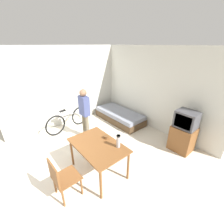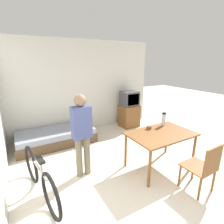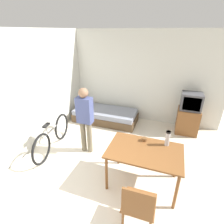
{
  "view_description": "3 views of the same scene",
  "coord_description": "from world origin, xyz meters",
  "px_view_note": "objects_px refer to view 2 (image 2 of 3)",
  "views": [
    {
      "loc": [
        2.96,
        -0.44,
        2.73
      ],
      "look_at": [
        -0.06,
        2.11,
        0.93
      ],
      "focal_mm": 24.0,
      "sensor_mm": 36.0,
      "label": 1
    },
    {
      "loc": [
        -1.66,
        -1.24,
        2.13
      ],
      "look_at": [
        0.09,
        1.82,
        1.08
      ],
      "focal_mm": 28.0,
      "sensor_mm": 36.0,
      "label": 2
    },
    {
      "loc": [
        1.03,
        -1.49,
        2.65
      ],
      "look_at": [
        -0.18,
        1.92,
        0.95
      ],
      "focal_mm": 28.0,
      "sensor_mm": 36.0,
      "label": 3
    }
  ],
  "objects_px": {
    "dining_table": "(161,137)",
    "person_standing": "(82,131)",
    "bicycle": "(40,178)",
    "thermos_flask": "(164,119)",
    "wooden_chair": "(204,166)",
    "tv": "(129,110)",
    "daybed": "(56,137)",
    "mate_bowl": "(149,127)"
  },
  "relations": [
    {
      "from": "dining_table",
      "to": "person_standing",
      "type": "bearing_deg",
      "value": 159.57
    },
    {
      "from": "bicycle",
      "to": "thermos_flask",
      "type": "bearing_deg",
      "value": -0.99
    },
    {
      "from": "wooden_chair",
      "to": "person_standing",
      "type": "bearing_deg",
      "value": 136.84
    },
    {
      "from": "tv",
      "to": "wooden_chair",
      "type": "bearing_deg",
      "value": -103.25
    },
    {
      "from": "daybed",
      "to": "dining_table",
      "type": "relative_size",
      "value": 1.53
    },
    {
      "from": "bicycle",
      "to": "person_standing",
      "type": "distance_m",
      "value": 1.0
    },
    {
      "from": "wooden_chair",
      "to": "thermos_flask",
      "type": "height_order",
      "value": "thermos_flask"
    },
    {
      "from": "dining_table",
      "to": "tv",
      "type": "bearing_deg",
      "value": 69.78
    },
    {
      "from": "tv",
      "to": "thermos_flask",
      "type": "height_order",
      "value": "tv"
    },
    {
      "from": "tv",
      "to": "thermos_flask",
      "type": "relative_size",
      "value": 4.07
    },
    {
      "from": "tv",
      "to": "dining_table",
      "type": "distance_m",
      "value": 2.39
    },
    {
      "from": "daybed",
      "to": "thermos_flask",
      "type": "relative_size",
      "value": 6.84
    },
    {
      "from": "tv",
      "to": "person_standing",
      "type": "relative_size",
      "value": 0.74
    },
    {
      "from": "mate_bowl",
      "to": "dining_table",
      "type": "bearing_deg",
      "value": -76.8
    },
    {
      "from": "bicycle",
      "to": "person_standing",
      "type": "relative_size",
      "value": 1.05
    },
    {
      "from": "daybed",
      "to": "mate_bowl",
      "type": "bearing_deg",
      "value": -50.42
    },
    {
      "from": "bicycle",
      "to": "person_standing",
      "type": "bearing_deg",
      "value": 14.43
    },
    {
      "from": "dining_table",
      "to": "person_standing",
      "type": "relative_size",
      "value": 0.82
    },
    {
      "from": "dining_table",
      "to": "thermos_flask",
      "type": "height_order",
      "value": "thermos_flask"
    },
    {
      "from": "wooden_chair",
      "to": "person_standing",
      "type": "relative_size",
      "value": 0.57
    },
    {
      "from": "dining_table",
      "to": "wooden_chair",
      "type": "relative_size",
      "value": 1.44
    },
    {
      "from": "dining_table",
      "to": "thermos_flask",
      "type": "distance_m",
      "value": 0.51
    },
    {
      "from": "wooden_chair",
      "to": "bicycle",
      "type": "relative_size",
      "value": 0.54
    },
    {
      "from": "person_standing",
      "to": "daybed",
      "type": "bearing_deg",
      "value": 95.44
    },
    {
      "from": "tv",
      "to": "dining_table",
      "type": "xyz_separation_m",
      "value": [
        -0.82,
        -2.24,
        0.12
      ]
    },
    {
      "from": "bicycle",
      "to": "daybed",
      "type": "bearing_deg",
      "value": 70.06
    },
    {
      "from": "thermos_flask",
      "to": "mate_bowl",
      "type": "distance_m",
      "value": 0.43
    },
    {
      "from": "daybed",
      "to": "bicycle",
      "type": "xyz_separation_m",
      "value": [
        -0.65,
        -1.79,
        0.16
      ]
    },
    {
      "from": "bicycle",
      "to": "thermos_flask",
      "type": "height_order",
      "value": "thermos_flask"
    },
    {
      "from": "thermos_flask",
      "to": "mate_bowl",
      "type": "xyz_separation_m",
      "value": [
        -0.41,
        -0.0,
        -0.12
      ]
    },
    {
      "from": "daybed",
      "to": "wooden_chair",
      "type": "xyz_separation_m",
      "value": [
        1.67,
        -3.01,
        0.31
      ]
    },
    {
      "from": "dining_table",
      "to": "mate_bowl",
      "type": "distance_m",
      "value": 0.31
    },
    {
      "from": "daybed",
      "to": "bicycle",
      "type": "distance_m",
      "value": 1.91
    },
    {
      "from": "wooden_chair",
      "to": "bicycle",
      "type": "distance_m",
      "value": 2.62
    },
    {
      "from": "daybed",
      "to": "mate_bowl",
      "type": "height_order",
      "value": "mate_bowl"
    },
    {
      "from": "daybed",
      "to": "wooden_chair",
      "type": "relative_size",
      "value": 2.21
    },
    {
      "from": "wooden_chair",
      "to": "person_standing",
      "type": "distance_m",
      "value": 2.12
    },
    {
      "from": "daybed",
      "to": "mate_bowl",
      "type": "relative_size",
      "value": 19.57
    },
    {
      "from": "tv",
      "to": "mate_bowl",
      "type": "distance_m",
      "value": 2.16
    },
    {
      "from": "dining_table",
      "to": "daybed",
      "type": "bearing_deg",
      "value": 126.81
    },
    {
      "from": "tv",
      "to": "mate_bowl",
      "type": "bearing_deg",
      "value": -114.45
    },
    {
      "from": "daybed",
      "to": "wooden_chair",
      "type": "bearing_deg",
      "value": -60.95
    }
  ]
}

